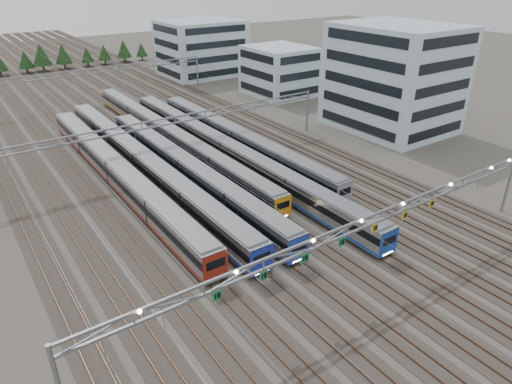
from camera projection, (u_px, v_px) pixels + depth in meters
ground at (352, 287)px, 46.65m from camera, size 400.00×400.00×0.00m
track_bed at (76, 84)px, 119.45m from camera, size 54.00×260.00×5.42m
train_a at (117, 172)px, 67.14m from camera, size 2.96×58.00×3.85m
train_b at (143, 163)px, 70.33m from camera, size 2.91×63.80×3.79m
train_c at (187, 169)px, 68.18m from camera, size 2.83×52.70×3.69m
train_d at (170, 135)px, 81.98m from camera, size 2.70×66.77×3.51m
train_e at (227, 151)px, 75.04m from camera, size 2.77×68.07×3.60m
train_f at (239, 139)px, 79.95m from camera, size 2.82×52.45×3.68m
gantry_near at (359, 228)px, 43.37m from camera, size 56.36×0.61×8.08m
gantry_mid at (175, 125)px, 73.18m from camera, size 56.36×0.36×8.00m
gantry_far at (90, 75)px, 106.24m from camera, size 56.36×0.36×8.00m
depot_bldg_south at (393, 78)px, 87.83m from camera, size 18.00×22.00×19.83m
depot_bldg_mid at (279, 71)px, 113.25m from camera, size 14.00×16.00×11.68m
depot_bldg_north at (201, 48)px, 132.83m from camera, size 22.00×18.00×15.39m
treeline at (34, 58)px, 137.61m from camera, size 87.50×5.60×7.02m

